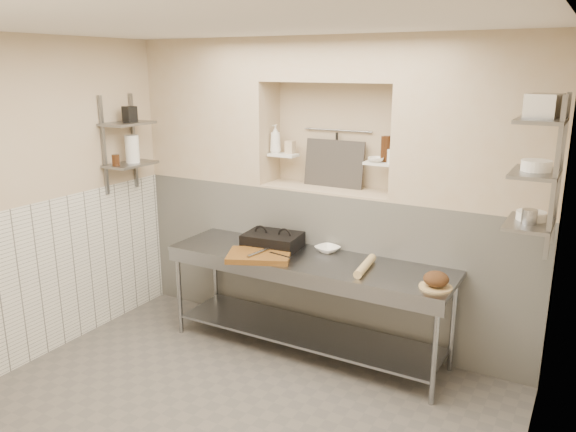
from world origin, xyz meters
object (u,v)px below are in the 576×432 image
Objects in this scene: cutting_board at (259,256)px; mixing_bowl at (327,249)px; panini_press at (273,241)px; bread_loaf at (436,279)px; bottle_soap at (275,139)px; bowl_alcove at (376,160)px; rolling_pin at (365,266)px; prep_table at (306,286)px; jug_left at (132,149)px.

cutting_board is 2.59× the size of mixing_bowl.
bread_loaf is at bearing -14.08° from panini_press.
bottle_soap is 1.96× the size of bowl_alcove.
rolling_pin is at bearing 170.67° from bread_loaf.
bowl_alcove reaches higher than rolling_pin.
cutting_board is at bearing -150.84° from prep_table.
bowl_alcove is (-0.15, 0.56, 0.80)m from rolling_pin.
panini_press is at bearing -152.40° from bowl_alcove.
rolling_pin is at bearing 1.83° from jug_left.
prep_table is 1.22m from bread_loaf.
bottle_soap is 1.06m from bowl_alcove.
panini_press is 3.84× the size of bowl_alcove.
cutting_board is at bearing -168.63° from rolling_pin.
bowl_alcove is at bearing 105.11° from rolling_pin.
mixing_bowl is 1.08× the size of bread_loaf.
cutting_board is (0.05, -0.31, -0.04)m from panini_press.
bottle_soap is at bearing 111.23° from panini_press.
mixing_bowl is at bearing 161.05° from bread_loaf.
bottle_soap reaches higher than panini_press.
panini_press is 0.52m from mixing_bowl.
prep_table is at bearing -127.08° from bowl_alcove.
cutting_board is at bearing -134.32° from mixing_bowl.
rolling_pin is at bearing -13.38° from panini_press.
panini_press is at bearing 98.59° from cutting_board.
mixing_bowl is 1.48× the size of bowl_alcove.
prep_table is at bearing -41.18° from bottle_soap.
bread_loaf is at bearing -5.83° from prep_table.
mixing_bowl is at bearing -23.05° from bottle_soap.
prep_table is 13.41× the size of bread_loaf.
prep_table is 18.38× the size of bowl_alcove.
bread_loaf is (1.59, -0.23, 0.00)m from panini_press.
mixing_bowl is 1.22m from bottle_soap.
panini_press is at bearing -62.91° from bottle_soap.
panini_press reaches higher than cutting_board.
panini_press is 2.59× the size of mixing_bowl.
bowl_alcove is at bearing -1.45° from bottle_soap.
jug_left is (-1.25, -0.66, -0.10)m from bottle_soap.
prep_table is at bearing 2.93° from jug_left.
mixing_bowl is 2.17m from jug_left.
cutting_board is 1.74m from jug_left.
prep_table is 0.39m from mixing_bowl.
mixing_bowl is (0.08, 0.25, 0.28)m from prep_table.
mixing_bowl is at bearing 10.07° from jug_left.
bottle_soap reaches higher than bowl_alcove.
bottle_soap is (-0.73, 0.31, 0.93)m from mixing_bowl.
panini_press is 1.96× the size of bottle_soap.
panini_press is at bearing -163.65° from mixing_bowl.
prep_table is at bearing -20.72° from panini_press.
mixing_bowl is at bearing 45.68° from cutting_board.
bread_loaf is 1.27m from bowl_alcove.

